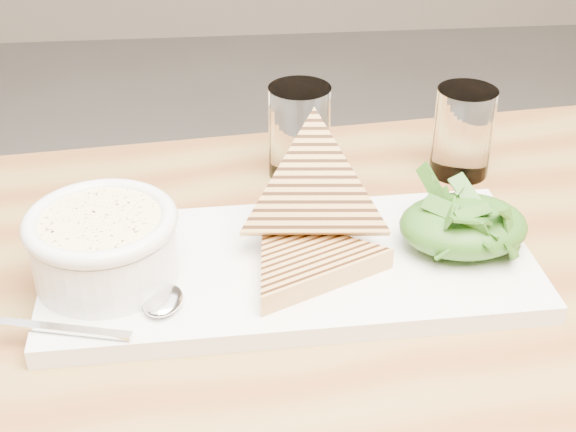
{
  "coord_description": "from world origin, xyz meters",
  "views": [
    {
      "loc": [
        -0.37,
        -0.27,
        1.15
      ],
      "look_at": [
        -0.31,
        0.33,
        0.78
      ],
      "focal_mm": 50.0,
      "sensor_mm": 36.0,
      "label": 1
    }
  ],
  "objects": [
    {
      "name": "spoon_handle",
      "position": [
        -0.5,
        0.23,
        0.75
      ],
      "size": [
        0.11,
        0.04,
        0.0
      ],
      "primitive_type": "cube",
      "rotation": [
        0.0,
        0.0,
        -0.25
      ],
      "color": "silver",
      "rests_on": "platter"
    },
    {
      "name": "bowl_rim",
      "position": [
        -0.47,
        0.3,
        0.8
      ],
      "size": [
        0.13,
        0.13,
        0.01
      ],
      "primitive_type": "torus",
      "color": "white",
      "rests_on": "soup_bowl"
    },
    {
      "name": "glass_far",
      "position": [
        -0.11,
        0.48,
        0.77
      ],
      "size": [
        0.06,
        0.06,
        0.1
      ],
      "primitive_type": "cylinder",
      "color": "white",
      "rests_on": "table_top"
    },
    {
      "name": "soup_bowl",
      "position": [
        -0.47,
        0.3,
        0.77
      ],
      "size": [
        0.12,
        0.12,
        0.05
      ],
      "primitive_type": "cylinder",
      "color": "white",
      "rests_on": "platter"
    },
    {
      "name": "spoon_bowl",
      "position": [
        -0.42,
        0.25,
        0.75
      ],
      "size": [
        0.04,
        0.05,
        0.01
      ],
      "primitive_type": "ellipsoid",
      "rotation": [
        0.0,
        0.0,
        -0.25
      ],
      "color": "silver",
      "rests_on": "platter"
    },
    {
      "name": "arugula_pile",
      "position": [
        -0.16,
        0.31,
        0.77
      ],
      "size": [
        0.11,
        0.1,
        0.05
      ],
      "primitive_type": null,
      "color": "#35741D",
      "rests_on": "platter"
    },
    {
      "name": "table_top",
      "position": [
        -0.18,
        0.24,
        0.71
      ],
      "size": [
        1.18,
        0.85,
        0.04
      ],
      "primitive_type": "cube",
      "rotation": [
        0.0,
        0.0,
        0.1
      ],
      "color": "olive",
      "rests_on": "ground"
    },
    {
      "name": "sandwich_flat",
      "position": [
        -0.3,
        0.29,
        0.75
      ],
      "size": [
        0.2,
        0.2,
        0.02
      ],
      "primitive_type": null,
      "rotation": [
        0.0,
        0.0,
        0.45
      ],
      "color": "tan",
      "rests_on": "platter"
    },
    {
      "name": "glass_near",
      "position": [
        -0.28,
        0.49,
        0.78
      ],
      "size": [
        0.07,
        0.07,
        0.1
      ],
      "primitive_type": "cylinder",
      "color": "white",
      "rests_on": "table_top"
    },
    {
      "name": "platter",
      "position": [
        -0.31,
        0.31,
        0.74
      ],
      "size": [
        0.44,
        0.21,
        0.02
      ],
      "primitive_type": "cube",
      "rotation": [
        0.0,
        0.0,
        0.03
      ],
      "color": "white",
      "rests_on": "table_top"
    },
    {
      "name": "sandwich_lean",
      "position": [
        -0.29,
        0.34,
        0.79
      ],
      "size": [
        0.17,
        0.18,
        0.17
      ],
      "primitive_type": null,
      "rotation": [
        0.82,
        0.0,
        -0.09
      ],
      "color": "tan",
      "rests_on": "sandwich_flat"
    },
    {
      "name": "salad_base",
      "position": [
        -0.16,
        0.31,
        0.77
      ],
      "size": [
        0.12,
        0.09,
        0.04
      ],
      "primitive_type": "ellipsoid",
      "color": "#1A3611",
      "rests_on": "platter"
    },
    {
      "name": "soup",
      "position": [
        -0.47,
        0.3,
        0.8
      ],
      "size": [
        0.1,
        0.1,
        0.01
      ],
      "primitive_type": "cylinder",
      "color": "#FAE8A6",
      "rests_on": "soup_bowl"
    }
  ]
}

